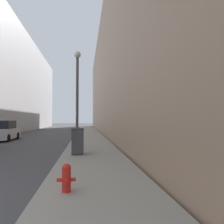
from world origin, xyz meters
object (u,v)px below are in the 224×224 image
at_px(lamppost, 77,93).
at_px(parked_sedan_near, 3,131).
at_px(fire_hydrant, 66,177).
at_px(trash_bin, 78,141).

xyz_separation_m(lamppost, parked_sedan_near, (-6.64, 6.62, -2.69)).
bearing_deg(parked_sedan_near, lamppost, -44.89).
distance_m(fire_hydrant, parked_sedan_near, 16.26).
height_order(fire_hydrant, trash_bin, trash_bin).
distance_m(trash_bin, parked_sedan_near, 11.38).
distance_m(trash_bin, lamppost, 3.70).
xyz_separation_m(trash_bin, parked_sedan_near, (-6.77, 9.14, 0.01)).
relative_size(fire_hydrant, trash_bin, 0.52).
bearing_deg(parked_sedan_near, trash_bin, -53.48).
xyz_separation_m(fire_hydrant, trash_bin, (0.07, 5.66, 0.31)).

